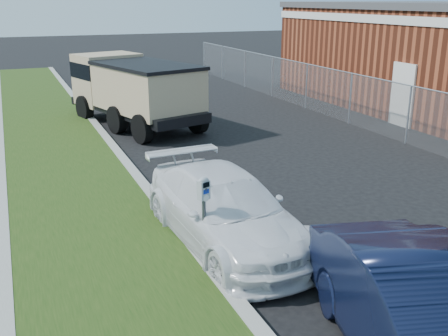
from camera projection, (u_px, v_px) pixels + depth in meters
name	position (u px, v px, depth m)	size (l,w,h in m)	color
ground	(306.00, 220.00, 10.68)	(120.00, 120.00, 0.00)	black
streetside	(11.00, 223.00, 10.38)	(6.12, 50.00, 0.15)	gray
chainlink_fence	(351.00, 89.00, 18.63)	(0.06, 30.06, 30.00)	slate
parking_meter	(204.00, 201.00, 8.50)	(0.23, 0.19, 1.45)	#3F4247
white_wagon	(225.00, 209.00, 9.53)	(1.84, 4.51, 1.31)	white
navy_sedan	(428.00, 322.00, 6.08)	(1.55, 4.45, 1.47)	black
dump_truck	(132.00, 88.00, 18.40)	(3.82, 6.40, 2.36)	black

